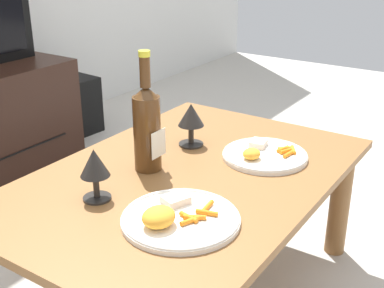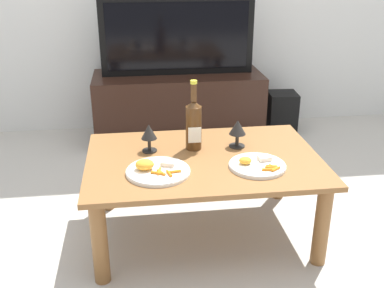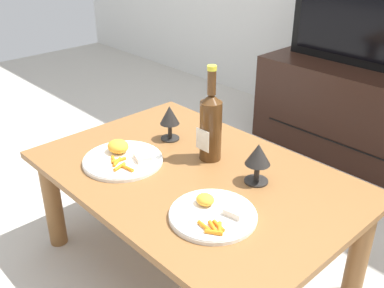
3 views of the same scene
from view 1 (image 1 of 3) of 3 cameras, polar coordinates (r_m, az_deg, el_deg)
The scene contains 7 objects.
dining_table at distance 1.50m, azimuth -0.63°, elevation -5.75°, with size 1.11×0.75×0.42m.
floor_speaker at distance 2.97m, azimuth -12.88°, elevation 4.24°, with size 0.22×0.22×0.32m, color black.
wine_bottle at distance 1.45m, azimuth -5.06°, elevation 2.13°, with size 0.08×0.08×0.35m.
goblet_left at distance 1.31m, azimuth -10.83°, elevation -2.42°, with size 0.08×0.08×0.14m.
goblet_right at distance 1.63m, azimuth -0.11°, elevation 3.00°, with size 0.08×0.08×0.14m.
dinner_plate_left at distance 1.22m, azimuth -1.60°, elevation -8.23°, with size 0.29×0.29×0.06m.
dinner_plate_right at distance 1.58m, azimuth 8.09°, elevation -1.17°, with size 0.26×0.26×0.04m.
Camera 1 is at (-1.09, -0.75, 1.06)m, focal length 47.73 mm.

